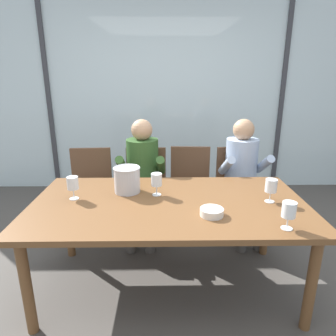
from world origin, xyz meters
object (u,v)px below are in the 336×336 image
chair_right_of_center (238,183)px  wine_glass_center_pour (271,187)px  chair_left_of_center (146,184)px  wine_glass_by_left_taster (289,211)px  ice_bucket_primary (127,179)px  wine_glass_near_bucket (157,181)px  wine_glass_by_right_taster (73,184)px  person_pale_blue_shirt (243,172)px  dining_table (169,210)px  person_olive_shirt (142,172)px  chair_center (190,183)px  tasting_bowl (212,212)px  chair_near_curtain (91,185)px

chair_right_of_center → wine_glass_center_pour: bearing=-97.2°
chair_left_of_center → wine_glass_center_pour: bearing=-44.3°
wine_glass_by_left_taster → ice_bucket_primary: bearing=149.3°
wine_glass_near_bucket → wine_glass_by_right_taster: size_ratio=1.00×
chair_right_of_center → chair_left_of_center: bearing=175.1°
ice_bucket_primary → person_pale_blue_shirt: bearing=29.4°
dining_table → chair_left_of_center: 0.97m
chair_right_of_center → person_olive_shirt: 1.03m
person_olive_shirt → person_pale_blue_shirt: bearing=1.9°
chair_center → ice_bucket_primary: (-0.57, -0.77, 0.32)m
chair_left_of_center → wine_glass_near_bucket: wine_glass_near_bucket is taller
dining_table → chair_right_of_center: bearing=51.8°
person_olive_shirt → person_pale_blue_shirt: same height
dining_table → person_pale_blue_shirt: 1.11m
chair_right_of_center → person_olive_shirt: (-1.00, -0.14, 0.17)m
dining_table → chair_left_of_center: bearing=103.5°
chair_left_of_center → wine_glass_near_bucket: size_ratio=5.12×
chair_left_of_center → wine_glass_center_pour: (0.96, -0.94, 0.33)m
chair_center → wine_glass_by_right_taster: 1.36m
person_pale_blue_shirt → ice_bucket_primary: (-1.09, -0.61, 0.14)m
chair_left_of_center → tasting_bowl: 1.28m
chair_center → wine_glass_near_bucket: size_ratio=5.12×
wine_glass_by_right_taster → dining_table: bearing=-5.2°
wine_glass_by_left_taster → wine_glass_near_bucket: (-0.80, 0.55, 0.00)m
chair_near_curtain → wine_glass_near_bucket: (0.71, -0.79, 0.33)m
wine_glass_by_left_taster → wine_glass_center_pour: (0.03, 0.40, 0.00)m
person_pale_blue_shirt → wine_glass_near_bucket: bearing=-146.8°
wine_glass_center_pour → person_pale_blue_shirt: bearing=88.6°
person_pale_blue_shirt → tasting_bowl: (-0.48, -1.04, 0.06)m
wine_glass_near_bucket → wine_glass_center_pour: same height
chair_near_curtain → tasting_bowl: 1.60m
chair_right_of_center → wine_glass_by_right_taster: 1.75m
wine_glass_by_left_taster → wine_glass_near_bucket: same height
chair_near_curtain → ice_bucket_primary: size_ratio=4.21×
chair_near_curtain → chair_left_of_center: size_ratio=1.00×
chair_center → wine_glass_by_left_taster: bearing=-68.1°
person_pale_blue_shirt → wine_glass_by_right_taster: bearing=-158.5°
chair_right_of_center → ice_bucket_primary: 1.35m
dining_table → wine_glass_by_left_taster: bearing=-30.2°
ice_bucket_primary → wine_glass_by_left_taster: 1.20m
wine_glass_by_right_taster → chair_right_of_center: bearing=31.3°
chair_right_of_center → wine_glass_by_left_taster: size_ratio=5.12×
person_olive_shirt → wine_glass_by_right_taster: 0.89m
chair_right_of_center → wine_glass_by_right_taster: (-1.46, -0.89, 0.33)m
chair_left_of_center → person_pale_blue_shirt: (0.98, -0.12, 0.17)m
dining_table → person_pale_blue_shirt: person_pale_blue_shirt is taller
chair_near_curtain → wine_glass_by_left_taster: 2.04m
tasting_bowl → wine_glass_center_pour: size_ratio=0.90×
chair_center → wine_glass_by_left_taster: wine_glass_by_left_taster is taller
dining_table → chair_near_curtain: size_ratio=2.26×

